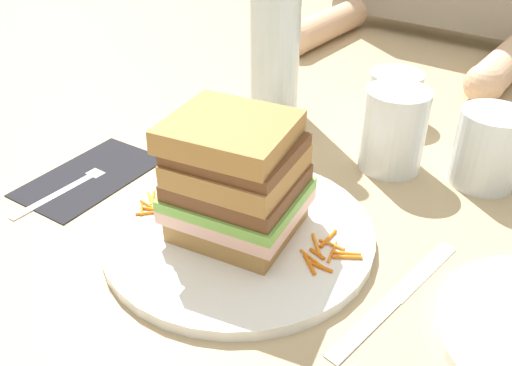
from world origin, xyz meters
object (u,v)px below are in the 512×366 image
(juice_glass, at_px, (393,135))
(water_bottle, at_px, (275,15))
(napkin_dark, at_px, (90,176))
(fork, at_px, (75,182))
(empty_tumbler_1, at_px, (394,96))
(main_plate, at_px, (239,232))
(knife, at_px, (393,300))
(empty_tumbler_0, at_px, (488,148))
(sandwich, at_px, (237,179))

(juice_glass, height_order, water_bottle, water_bottle)
(napkin_dark, height_order, juice_glass, juice_glass)
(fork, distance_m, water_bottle, 0.35)
(napkin_dark, relative_size, empty_tumbler_1, 2.19)
(main_plate, bearing_deg, knife, 4.36)
(empty_tumbler_0, height_order, empty_tumbler_1, empty_tumbler_0)
(water_bottle, bearing_deg, fork, -101.72)
(juice_glass, height_order, empty_tumbler_0, juice_glass)
(fork, bearing_deg, water_bottle, 78.28)
(knife, relative_size, empty_tumbler_0, 2.18)
(napkin_dark, distance_m, empty_tumbler_0, 0.48)
(knife, xyz_separation_m, juice_glass, (-0.11, 0.22, 0.04))
(empty_tumbler_0, bearing_deg, empty_tumbler_1, 148.98)
(fork, xyz_separation_m, knife, (0.39, 0.05, -0.00))
(main_plate, xyz_separation_m, juice_glass, (0.06, 0.23, 0.04))
(main_plate, distance_m, empty_tumbler_0, 0.31)
(knife, height_order, empty_tumbler_0, empty_tumbler_0)
(sandwich, xyz_separation_m, juice_glass, (0.06, 0.23, -0.03))
(fork, bearing_deg, main_plate, 10.54)
(juice_glass, distance_m, empty_tumbler_0, 0.11)
(fork, distance_m, juice_glass, 0.39)
(juice_glass, xyz_separation_m, empty_tumbler_0, (0.10, 0.03, 0.00))
(main_plate, distance_m, napkin_dark, 0.22)
(main_plate, bearing_deg, fork, -169.46)
(fork, distance_m, empty_tumbler_0, 0.49)
(knife, xyz_separation_m, empty_tumbler_1, (-0.17, 0.35, 0.03))
(sandwich, distance_m, fork, 0.23)
(sandwich, xyz_separation_m, napkin_dark, (-0.22, -0.02, -0.07))
(empty_tumbler_1, bearing_deg, sandwich, -90.32)
(fork, relative_size, empty_tumbler_0, 1.81)
(napkin_dark, height_order, water_bottle, water_bottle)
(napkin_dark, height_order, empty_tumbler_0, empty_tumbler_0)
(fork, xyz_separation_m, juice_glass, (0.28, 0.27, 0.04))
(main_plate, height_order, juice_glass, juice_glass)
(main_plate, bearing_deg, empty_tumbler_1, 89.71)
(main_plate, height_order, knife, main_plate)
(knife, height_order, water_bottle, water_bottle)
(empty_tumbler_0, distance_m, empty_tumbler_1, 0.19)
(napkin_dark, relative_size, empty_tumbler_0, 1.85)
(fork, height_order, empty_tumbler_1, empty_tumbler_1)
(juice_glass, distance_m, water_bottle, 0.24)
(napkin_dark, relative_size, juice_glass, 1.65)
(knife, relative_size, juice_glass, 1.93)
(empty_tumbler_0, bearing_deg, knife, -89.07)
(main_plate, relative_size, water_bottle, 0.87)
(empty_tumbler_1, bearing_deg, knife, -64.34)
(knife, xyz_separation_m, empty_tumbler_0, (-0.00, 0.25, 0.04))
(knife, bearing_deg, empty_tumbler_0, 90.93)
(sandwich, xyz_separation_m, empty_tumbler_0, (0.17, 0.26, -0.03))
(sandwich, xyz_separation_m, knife, (0.17, 0.01, -0.07))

